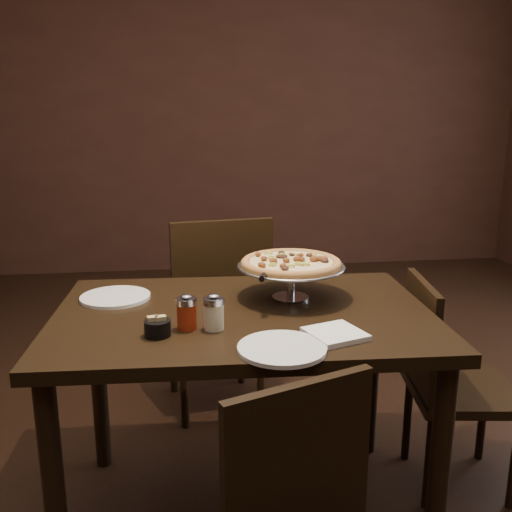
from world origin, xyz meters
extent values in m
cube|color=#311A13|center=(0.00, 3.51, 1.40)|extent=(6.00, 0.02, 2.80)
cube|color=black|center=(0.01, 0.02, 0.77)|extent=(1.30, 0.90, 0.04)
cylinder|color=black|center=(-0.58, -0.31, 0.37)|extent=(0.06, 0.06, 0.75)
cylinder|color=black|center=(0.56, -0.36, 0.37)|extent=(0.06, 0.06, 0.75)
cylinder|color=black|center=(-0.55, 0.41, 0.37)|extent=(0.06, 0.06, 0.75)
cylinder|color=black|center=(0.59, 0.36, 0.37)|extent=(0.06, 0.06, 0.75)
cylinder|color=#AFB0B6|center=(0.19, 0.13, 0.80)|extent=(0.13, 0.13, 0.01)
cylinder|color=#AFB0B6|center=(0.19, 0.13, 0.85)|extent=(0.03, 0.03, 0.10)
cylinder|color=#AFB0B6|center=(0.19, 0.13, 0.91)|extent=(0.09, 0.09, 0.01)
cylinder|color=#ADADB3|center=(0.19, 0.13, 0.91)|extent=(0.38, 0.38, 0.01)
torus|color=#ADADB3|center=(0.19, 0.13, 0.91)|extent=(0.39, 0.39, 0.01)
cylinder|color=#A96C32|center=(0.19, 0.13, 0.92)|extent=(0.35, 0.35, 0.01)
torus|color=#A96C32|center=(0.19, 0.13, 0.92)|extent=(0.36, 0.36, 0.03)
cylinder|color=#E1B87B|center=(0.19, 0.13, 0.93)|extent=(0.30, 0.30, 0.01)
cylinder|color=beige|center=(-0.10, -0.13, 0.83)|extent=(0.06, 0.06, 0.08)
cylinder|color=#AFB0B6|center=(-0.10, -0.13, 0.88)|extent=(0.07, 0.07, 0.02)
ellipsoid|color=#AFB0B6|center=(-0.10, -0.13, 0.90)|extent=(0.04, 0.04, 0.01)
cylinder|color=maroon|center=(-0.19, -0.12, 0.83)|extent=(0.06, 0.06, 0.08)
cylinder|color=#AFB0B6|center=(-0.19, -0.12, 0.88)|extent=(0.06, 0.06, 0.02)
ellipsoid|color=#AFB0B6|center=(-0.19, -0.12, 0.90)|extent=(0.03, 0.03, 0.01)
cylinder|color=black|center=(-0.27, -0.16, 0.82)|extent=(0.08, 0.08, 0.05)
cube|color=tan|center=(-0.29, -0.16, 0.83)|extent=(0.04, 0.03, 0.05)
cube|color=tan|center=(-0.26, -0.16, 0.83)|extent=(0.04, 0.03, 0.05)
cube|color=white|center=(0.25, -0.24, 0.80)|extent=(0.20, 0.20, 0.02)
cylinder|color=white|center=(-0.44, 0.21, 0.80)|extent=(0.25, 0.25, 0.01)
cylinder|color=white|center=(0.08, -0.32, 0.80)|extent=(0.25, 0.25, 0.01)
cone|color=#AFB0B6|center=(0.08, 0.01, 0.92)|extent=(0.15, 0.15, 0.00)
cylinder|color=black|center=(0.08, 0.01, 0.92)|extent=(0.06, 0.13, 0.02)
cube|color=black|center=(-0.05, 0.86, 0.47)|extent=(0.52, 0.52, 0.04)
cube|color=black|center=(-0.02, 0.66, 0.75)|extent=(0.46, 0.10, 0.48)
cylinder|color=black|center=(0.11, 1.08, 0.22)|extent=(0.04, 0.04, 0.45)
cylinder|color=black|center=(-0.26, 1.02, 0.22)|extent=(0.04, 0.04, 0.45)
cylinder|color=black|center=(0.17, 0.71, 0.22)|extent=(0.04, 0.04, 0.45)
cylinder|color=black|center=(-0.20, 0.65, 0.22)|extent=(0.04, 0.04, 0.45)
cube|color=black|center=(0.06, -0.64, 0.64)|extent=(0.38, 0.17, 0.41)
cube|color=black|center=(0.87, 0.10, 0.40)|extent=(0.44, 0.44, 0.04)
cube|color=black|center=(0.69, 0.12, 0.63)|extent=(0.08, 0.39, 0.41)
cylinder|color=black|center=(1.04, 0.23, 0.19)|extent=(0.03, 0.03, 0.38)
cylinder|color=black|center=(0.69, -0.04, 0.19)|extent=(0.03, 0.03, 0.38)
cylinder|color=black|center=(0.73, 0.27, 0.19)|extent=(0.03, 0.03, 0.38)
camera|label=1|loc=(-0.19, -1.79, 1.44)|focal=40.00mm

